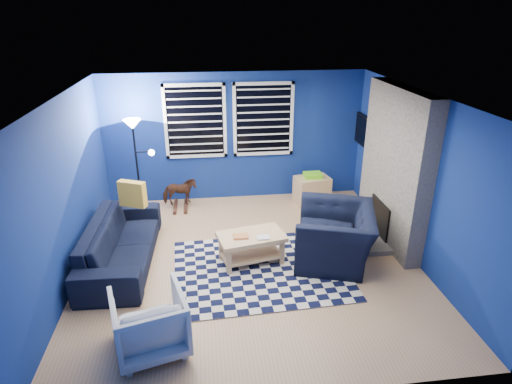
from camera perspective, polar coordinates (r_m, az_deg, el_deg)
floor at (r=6.61m, az=-0.80°, el=-9.28°), size 5.00×5.00×0.00m
ceiling at (r=5.67m, az=-0.95°, el=12.56°), size 5.00×5.00×0.00m
wall_back at (r=8.39m, az=-2.81°, el=7.25°), size 5.00×0.00×5.00m
wall_left at (r=6.29m, az=-24.14°, el=-0.37°), size 0.00×5.00×5.00m
wall_right at (r=6.76m, az=20.70°, el=1.77°), size 0.00×5.00×5.00m
fireplace at (r=7.13m, az=17.86°, el=2.79°), size 0.65×2.00×2.50m
window_left at (r=8.24m, az=-8.11°, el=9.28°), size 1.17×0.06×1.42m
window_right at (r=8.32m, az=1.00°, el=9.64°), size 1.17×0.06×1.42m
tv at (r=8.42m, az=14.45°, el=7.67°), size 0.07×1.00×0.58m
rug at (r=6.42m, az=0.56°, el=-10.24°), size 2.59×2.11×0.02m
sofa at (r=6.75m, az=-17.54°, el=-6.42°), size 2.33×0.98×0.67m
armchair_big at (r=6.57m, az=10.47°, el=-5.71°), size 1.55×1.44×0.83m
armchair_bent at (r=5.08m, az=-14.01°, el=-16.50°), size 0.95×0.96×0.72m
rocking_horse at (r=8.29m, az=-10.17°, el=0.03°), size 0.36×0.66×0.54m
coffee_table at (r=6.44m, az=-0.65°, el=-6.74°), size 1.06×0.74×0.48m
cabinet at (r=8.48m, az=7.46°, el=0.31°), size 0.72×0.54×0.63m
floor_lamp at (r=7.85m, az=-15.83°, el=6.96°), size 0.49×0.30×1.80m
throw_pillow at (r=6.99m, az=-16.15°, el=-0.24°), size 0.45×0.29×0.41m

